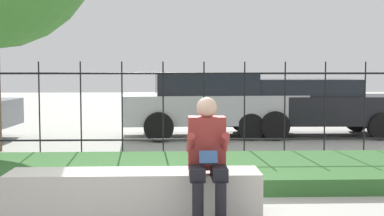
% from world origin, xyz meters
% --- Properties ---
extents(ground_plane, '(60.00, 60.00, 0.00)m').
position_xyz_m(ground_plane, '(0.00, 0.00, 0.00)').
color(ground_plane, '#B2AFA8').
extents(stone_bench, '(2.67, 0.56, 0.47)m').
position_xyz_m(stone_bench, '(0.10, 0.00, 0.21)').
color(stone_bench, beige).
rests_on(stone_bench, ground_plane).
extents(person_seated_reader, '(0.42, 0.73, 1.27)m').
position_xyz_m(person_seated_reader, '(0.86, -0.31, 0.70)').
color(person_seated_reader, black).
rests_on(person_seated_reader, ground_plane).
extents(grass_berm, '(10.44, 2.32, 0.21)m').
position_xyz_m(grass_berm, '(0.00, 1.86, 0.11)').
color(grass_berm, '#33662D').
rests_on(grass_berm, ground_plane).
extents(iron_fence, '(8.44, 0.03, 1.68)m').
position_xyz_m(iron_fence, '(0.00, 3.52, 0.88)').
color(iron_fence, black).
rests_on(iron_fence, ground_plane).
extents(car_parked_center, '(4.18, 2.16, 1.44)m').
position_xyz_m(car_parked_center, '(1.39, 6.66, 0.77)').
color(car_parked_center, '#B7B7BC').
rests_on(car_parked_center, ground_plane).
extents(car_parked_right, '(4.66, 1.92, 1.32)m').
position_xyz_m(car_parked_right, '(3.63, 6.68, 0.71)').
color(car_parked_right, black).
rests_on(car_parked_right, ground_plane).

